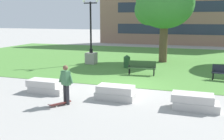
{
  "coord_description": "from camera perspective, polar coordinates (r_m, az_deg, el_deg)",
  "views": [
    {
      "loc": [
        3.64,
        -13.17,
        3.65
      ],
      "look_at": [
        -0.28,
        -1.4,
        1.2
      ],
      "focal_mm": 42.0,
      "sensor_mm": 36.0,
      "label": 1
    }
  ],
  "objects": [
    {
      "name": "lamp_post_left",
      "position": [
        21.3,
        -4.57,
        4.22
      ],
      "size": [
        1.32,
        0.8,
        5.31
      ],
      "color": "gray",
      "rests_on": "grass_lawn"
    },
    {
      "name": "skateboard",
      "position": [
        11.45,
        -11.27,
        -7.18
      ],
      "size": [
        0.73,
        0.96,
        0.14
      ],
      "color": "maroon",
      "rests_on": "ground"
    },
    {
      "name": "concrete_block_center",
      "position": [
        13.52,
        -14.08,
        -3.49
      ],
      "size": [
        1.92,
        0.9,
        0.64
      ],
      "color": "#BCB7B2",
      "rests_on": "ground"
    },
    {
      "name": "tree_near_right",
      "position": [
        22.44,
        11.27,
        13.77
      ],
      "size": [
        4.99,
        4.75,
        6.84
      ],
      "color": "brown",
      "rests_on": "grass_lawn"
    },
    {
      "name": "concrete_block_left",
      "position": [
        12.04,
        0.78,
        -4.95
      ],
      "size": [
        1.8,
        0.9,
        0.64
      ],
      "color": "#BCB7B2",
      "rests_on": "ground"
    },
    {
      "name": "concrete_block_right",
      "position": [
        11.27,
        17.49,
        -6.62
      ],
      "size": [
        1.88,
        0.9,
        0.64
      ],
      "color": "#BCB7B2",
      "rests_on": "ground"
    },
    {
      "name": "building_facade_distant",
      "position": [
        37.87,
        14.21,
        14.45
      ],
      "size": [
        22.42,
        1.03,
        12.09
      ],
      "color": "#8E6B56",
      "rests_on": "ground"
    },
    {
      "name": "grass_lawn",
      "position": [
        23.74,
        9.4,
        2.19
      ],
      "size": [
        40.0,
        20.0,
        0.02
      ],
      "primitive_type": "cube",
      "color": "#4C8438",
      "rests_on": "ground"
    },
    {
      "name": "ground_plane",
      "position": [
        14.14,
        2.88,
        -3.8
      ],
      "size": [
        140.0,
        140.0,
        0.0
      ],
      "primitive_type": "plane",
      "color": "#A3A09B"
    },
    {
      "name": "park_bench_near_right",
      "position": [
        17.23,
        6.51,
        0.69
      ],
      "size": [
        1.84,
        0.7,
        0.9
      ],
      "color": "#284723",
      "rests_on": "grass_lawn"
    },
    {
      "name": "person_skateboarder",
      "position": [
        11.36,
        -9.99,
        -2.68
      ],
      "size": [
        0.78,
        0.4,
        1.71
      ],
      "color": "#28282D",
      "rests_on": "ground"
    },
    {
      "name": "trash_bin",
      "position": [
        19.63,
        3.26,
        1.92
      ],
      "size": [
        0.49,
        0.49,
        0.96
      ],
      "color": "#234C28",
      "rests_on": "grass_lawn"
    }
  ]
}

